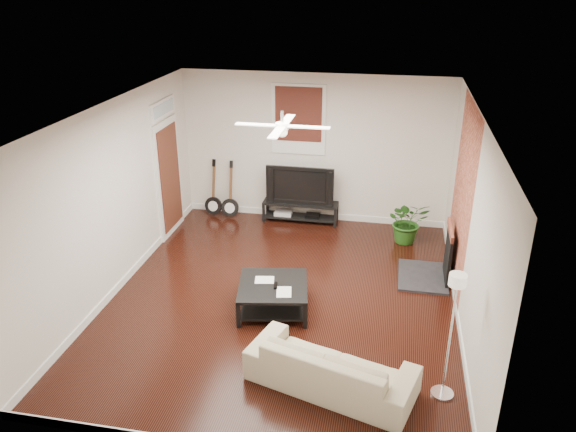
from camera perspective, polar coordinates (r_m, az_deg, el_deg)
name	(u,v)px	position (r m, az deg, el deg)	size (l,w,h in m)	color
room	(283,211)	(7.76, -0.56, 0.53)	(5.01, 6.01, 2.81)	black
brick_accent	(462,197)	(8.62, 17.27, 1.84)	(0.02, 2.20, 2.80)	#9C4732
fireplace	(435,252)	(8.96, 14.72, -3.60)	(0.80, 1.10, 0.92)	black
window_back	(299,120)	(10.42, 1.08, 9.77)	(1.00, 0.06, 1.30)	#3B1010
door_left	(168,167)	(10.22, -12.08, 4.88)	(0.08, 1.00, 2.50)	white
tv_stand	(300,212)	(10.78, 1.27, 0.44)	(1.43, 0.38, 0.40)	black
tv	(301,184)	(10.59, 1.32, 3.31)	(1.28, 0.17, 0.74)	black
coffee_table	(273,297)	(8.04, -1.52, -8.21)	(0.96, 0.96, 0.40)	black
sofa	(331,366)	(6.68, 4.39, -14.98)	(1.93, 0.76, 0.56)	#BAAA8B
floor_lamp	(450,337)	(6.49, 16.12, -11.74)	(0.26, 0.26, 1.58)	silver
potted_plant	(408,221)	(10.10, 12.07, -0.54)	(0.72, 0.62, 0.79)	#225518
guitar_left	(212,189)	(11.02, -7.69, 2.77)	(0.35, 0.24, 1.12)	black
guitar_right	(229,190)	(10.89, -5.99, 2.61)	(0.35, 0.24, 1.12)	black
ceiling_fan	(282,126)	(7.37, -0.60, 9.14)	(1.24, 1.24, 0.32)	white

